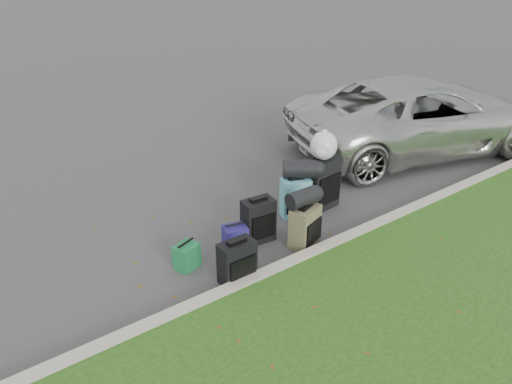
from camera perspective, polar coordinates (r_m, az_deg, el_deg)
ground at (r=7.52m, az=1.51°, el=-4.09°), size 120.00×120.00×0.00m
curb at (r=6.84m, az=6.61°, el=-7.11°), size 120.00×0.18×0.15m
suv at (r=10.48m, az=18.25°, el=8.34°), size 5.67×3.72×1.45m
suitcase_small_black at (r=6.30m, az=-2.17°, el=-8.00°), size 0.46×0.25×0.57m
suitcase_large_black_left at (r=7.07m, az=0.27°, el=-3.26°), size 0.47×0.31×0.64m
suitcase_olive at (r=6.99m, az=5.59°, el=-3.97°), size 0.50×0.40×0.61m
suitcase_teal at (r=7.71m, az=4.52°, el=-0.60°), size 0.50×0.40×0.62m
suitcase_large_black_right at (r=7.94m, az=7.45°, el=1.01°), size 0.59×0.38×0.84m
tote_green at (r=6.66m, az=-7.93°, el=-7.28°), size 0.36×0.32×0.34m
tote_navy at (r=6.97m, az=-2.38°, el=-5.21°), size 0.37×0.32×0.34m
duffel_left at (r=6.82m, az=5.39°, el=-0.67°), size 0.45×0.25×0.24m
duffel_right at (r=7.57m, az=5.05°, el=2.64°), size 0.58×0.53×0.29m
trash_bag at (r=7.69m, az=7.73°, el=5.27°), size 0.43×0.43×0.43m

